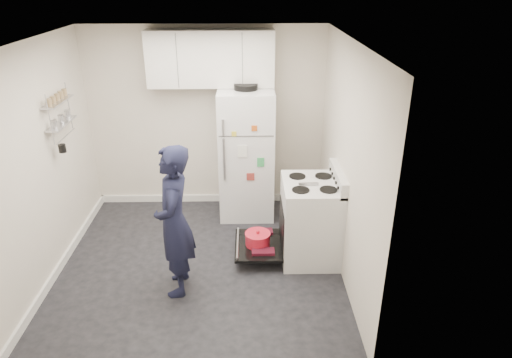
{
  "coord_description": "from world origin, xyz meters",
  "views": [
    {
      "loc": [
        0.56,
        -4.43,
        3.1
      ],
      "look_at": [
        0.64,
        0.06,
        1.05
      ],
      "focal_mm": 32.0,
      "sensor_mm": 36.0,
      "label": 1
    }
  ],
  "objects_px": {
    "electric_range": "(309,221)",
    "open_oven_door": "(258,242)",
    "person": "(174,222)",
    "refrigerator": "(246,154)"
  },
  "relations": [
    {
      "from": "refrigerator",
      "to": "person",
      "type": "height_order",
      "value": "refrigerator"
    },
    {
      "from": "electric_range",
      "to": "open_oven_door",
      "type": "relative_size",
      "value": 1.57
    },
    {
      "from": "electric_range",
      "to": "open_oven_door",
      "type": "distance_m",
      "value": 0.65
    },
    {
      "from": "electric_range",
      "to": "open_oven_door",
      "type": "xyz_separation_m",
      "value": [
        -0.59,
        -0.0,
        -0.28
      ]
    },
    {
      "from": "open_oven_door",
      "to": "person",
      "type": "bearing_deg",
      "value": -145.72
    },
    {
      "from": "electric_range",
      "to": "refrigerator",
      "type": "height_order",
      "value": "refrigerator"
    },
    {
      "from": "electric_range",
      "to": "person",
      "type": "relative_size",
      "value": 0.68
    },
    {
      "from": "open_oven_door",
      "to": "person",
      "type": "height_order",
      "value": "person"
    },
    {
      "from": "open_oven_door",
      "to": "person",
      "type": "relative_size",
      "value": 0.43
    },
    {
      "from": "open_oven_door",
      "to": "person",
      "type": "xyz_separation_m",
      "value": [
        -0.86,
        -0.58,
        0.62
      ]
    }
  ]
}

